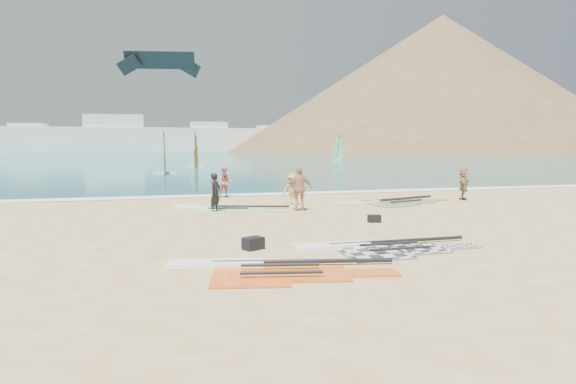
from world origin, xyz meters
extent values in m
plane|color=#D9B87F|center=(0.00, 0.00, 0.00)|extent=(300.00, 300.00, 0.00)
cube|color=#0D5E5F|center=(0.00, 132.00, 0.00)|extent=(300.00, 240.00, 0.06)
cube|color=white|center=(0.00, 12.30, 0.00)|extent=(300.00, 1.20, 0.04)
cube|color=white|center=(-20.00, 150.00, 4.03)|extent=(160.00, 8.00, 8.00)
cube|color=white|center=(-45.00, 150.00, 4.53)|extent=(10.00, 7.00, 9.00)
cube|color=white|center=(-20.00, 150.00, 6.03)|extent=(18.00, 7.00, 12.00)
cube|color=white|center=(10.00, 150.00, 5.03)|extent=(12.00, 7.00, 10.00)
cube|color=white|center=(35.00, 150.00, 4.53)|extent=(16.00, 7.00, 9.00)
cube|color=white|center=(55.00, 150.00, 5.53)|extent=(10.00, 7.00, 11.00)
cone|color=brown|center=(85.00, 130.00, 0.00)|extent=(143.00, 143.00, 45.00)
cone|color=brown|center=(120.00, 140.00, 0.00)|extent=(70.00, 70.00, 28.00)
cube|color=#2B2A2D|center=(-0.26, -2.72, 0.02)|extent=(1.68, 1.86, 0.04)
cube|color=#2B2A2D|center=(1.22, -2.71, 0.02)|extent=(1.31, 1.21, 0.04)
cube|color=#2B2A2D|center=(2.41, -2.69, 0.02)|extent=(1.11, 0.57, 0.04)
cylinder|color=black|center=(0.93, -1.88, 0.10)|extent=(4.24, 0.15, 0.10)
cylinder|color=black|center=(0.38, -2.39, 0.16)|extent=(1.75, 0.10, 0.07)
cylinder|color=black|center=(0.39, -3.04, 0.16)|extent=(1.75, 0.10, 0.07)
cube|color=white|center=(-1.10, -1.90, 0.06)|extent=(2.22, 0.63, 0.12)
cube|color=#47D42E|center=(-3.47, 6.51, 0.02)|extent=(2.05, 2.17, 0.04)
cube|color=#47D42E|center=(-2.08, 6.12, 0.02)|extent=(1.53, 1.47, 0.04)
cube|color=#47D42E|center=(-0.96, 5.80, 0.02)|extent=(1.19, 0.81, 0.04)
cylinder|color=black|center=(-2.12, 6.97, 0.10)|extent=(4.01, 1.22, 0.10)
cylinder|color=black|center=(-2.78, 6.64, 0.16)|extent=(1.67, 0.53, 0.07)
cylinder|color=black|center=(-2.95, 6.03, 0.16)|extent=(1.67, 0.53, 0.07)
cube|color=white|center=(-4.03, 7.50, 0.06)|extent=(2.24, 1.15, 0.12)
cube|color=orange|center=(4.88, 6.52, 0.02)|extent=(2.42, 2.57, 0.04)
cube|color=orange|center=(6.50, 7.00, 0.02)|extent=(1.81, 1.74, 0.04)
cube|color=orange|center=(7.82, 7.38, 0.02)|extent=(1.40, 0.97, 0.04)
cylinder|color=black|center=(5.93, 7.82, 0.10)|extent=(4.70, 1.48, 0.12)
cylinder|color=black|center=(5.48, 7.08, 0.16)|extent=(1.95, 0.65, 0.08)
cylinder|color=black|center=(5.69, 6.37, 0.16)|extent=(1.95, 0.65, 0.08)
cube|color=white|center=(3.69, 7.17, 0.06)|extent=(2.63, 1.37, 0.12)
cube|color=#CF441D|center=(-3.80, -4.08, 0.02)|extent=(2.03, 2.18, 0.04)
cube|color=#CF441D|center=(-2.32, -4.38, 0.02)|extent=(1.54, 1.46, 0.04)
cube|color=#CF441D|center=(-1.11, -4.62, 0.02)|extent=(1.22, 0.78, 0.04)
cylinder|color=black|center=(-2.43, -3.49, 0.10)|extent=(4.27, 0.95, 0.10)
cylinder|color=black|center=(-3.08, -3.89, 0.16)|extent=(1.77, 0.43, 0.08)
cylinder|color=black|center=(-3.21, -4.54, 0.16)|extent=(1.77, 0.43, 0.08)
cube|color=white|center=(-4.46, -3.09, 0.06)|extent=(2.34, 1.05, 0.12)
cube|color=black|center=(-3.26, -1.46, 0.17)|extent=(0.65, 0.58, 0.34)
cube|color=black|center=(1.94, 1.91, 0.14)|extent=(0.52, 0.41, 0.28)
imported|color=black|center=(-3.47, 6.03, 0.83)|extent=(0.69, 0.72, 1.67)
imported|color=#B36B5D|center=(-2.36, 11.50, 0.82)|extent=(0.80, 0.63, 1.64)
imported|color=tan|center=(0.33, 7.56, 0.76)|extent=(1.00, 0.59, 1.52)
imported|color=tan|center=(0.10, 5.51, 0.97)|extent=(1.16, 0.53, 1.94)
imported|color=#9D7954|center=(9.51, 7.38, 0.83)|extent=(1.37, 1.50, 1.67)
cube|color=white|center=(-5.36, 33.48, 0.09)|extent=(2.26, 0.80, 0.13)
cube|color=yellow|center=(-5.36, 33.48, 1.18)|extent=(0.25, 2.72, 2.42)
cube|color=yellow|center=(-5.36, 33.48, 2.85)|extent=(0.17, 1.53, 1.68)
cylinder|color=black|center=(-5.36, 33.48, 2.10)|extent=(0.15, 0.77, 3.85)
cube|color=white|center=(-1.47, 46.82, 0.10)|extent=(2.51, 1.24, 0.14)
cube|color=red|center=(-1.47, 46.82, 1.28)|extent=(0.74, 2.89, 2.63)
cube|color=red|center=(-1.47, 46.82, 3.08)|extent=(0.44, 1.63, 1.83)
cylinder|color=black|center=(-1.47, 46.82, 2.28)|extent=(0.29, 0.83, 4.17)
cube|color=white|center=(22.95, 61.36, 0.10)|extent=(2.41, 1.82, 0.14)
cube|color=green|center=(22.95, 61.36, 1.26)|extent=(1.55, 2.55, 2.61)
cube|color=green|center=(22.95, 61.36, 3.06)|extent=(0.90, 1.45, 1.81)
cylinder|color=black|center=(22.95, 61.36, 2.26)|extent=(0.51, 0.76, 4.13)
cube|color=black|center=(-5.56, 44.91, 12.60)|extent=(8.09, 2.37, 1.94)
cube|color=black|center=(-8.95, 45.50, 11.90)|extent=(2.80, 1.02, 2.47)
cube|color=black|center=(-2.16, 44.32, 11.90)|extent=(2.62, 1.26, 2.47)
camera|label=1|loc=(-5.65, -14.34, 2.92)|focal=30.00mm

